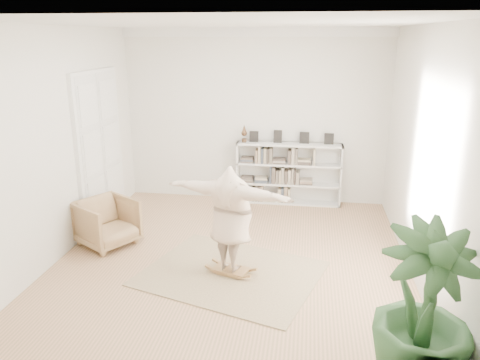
% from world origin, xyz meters
% --- Properties ---
extents(floor, '(6.00, 6.00, 0.00)m').
position_xyz_m(floor, '(0.00, 0.00, 0.00)').
color(floor, '#94754C').
rests_on(floor, ground).
extents(room_shell, '(6.00, 6.00, 6.00)m').
position_xyz_m(room_shell, '(0.00, 2.94, 3.51)').
color(room_shell, silver).
rests_on(room_shell, floor).
extents(doors, '(0.09, 1.78, 2.92)m').
position_xyz_m(doors, '(-2.70, 1.30, 1.40)').
color(doors, white).
rests_on(doors, floor).
extents(bookshelf, '(2.20, 0.35, 1.64)m').
position_xyz_m(bookshelf, '(0.74, 2.82, 0.64)').
color(bookshelf, silver).
rests_on(bookshelf, floor).
extents(armchair, '(1.20, 1.19, 0.80)m').
position_xyz_m(armchair, '(-2.19, 0.24, 0.40)').
color(armchair, tan).
rests_on(armchair, floor).
extents(rug, '(2.99, 2.66, 0.02)m').
position_xyz_m(rug, '(0.06, -0.50, 0.01)').
color(rug, tan).
rests_on(rug, floor).
extents(rocker_board, '(0.59, 0.45, 0.11)m').
position_xyz_m(rocker_board, '(0.06, -0.50, 0.07)').
color(rocker_board, brown).
rests_on(rocker_board, rug).
extents(person, '(2.03, 1.10, 1.60)m').
position_xyz_m(person, '(0.06, -0.50, 0.93)').
color(person, beige).
rests_on(person, rocker_board).
extents(houseplant, '(1.21, 1.21, 1.75)m').
position_xyz_m(houseplant, '(2.30, -2.55, 0.88)').
color(houseplant, '#274C26').
rests_on(houseplant, floor).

